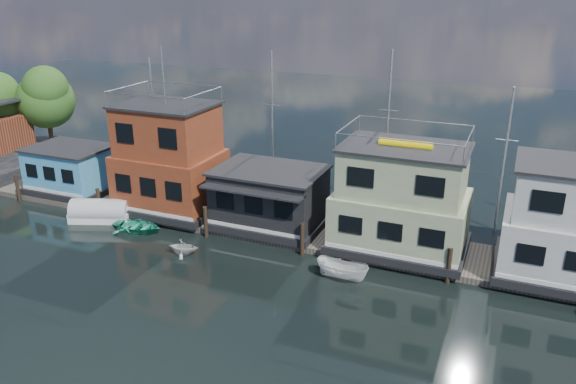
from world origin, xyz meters
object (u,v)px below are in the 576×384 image
at_px(houseboat_blue, 71,169).
at_px(tarp_runabout, 101,212).
at_px(houseboat_dark, 270,197).
at_px(houseboat_red, 170,160).
at_px(dinghy_white, 183,247).
at_px(houseboat_green, 401,201).
at_px(motorboat, 342,270).
at_px(dinghy_teal, 138,226).

xyz_separation_m(houseboat_blue, tarp_runabout, (5.53, -3.34, -1.55)).
bearing_deg(houseboat_dark, tarp_runabout, -164.49).
bearing_deg(houseboat_red, houseboat_blue, -180.00).
bearing_deg(dinghy_white, tarp_runabout, 61.26).
bearing_deg(dinghy_white, houseboat_dark, -45.94).
xyz_separation_m(houseboat_green, dinghy_white, (-12.53, -5.61, -3.03)).
xyz_separation_m(houseboat_blue, motorboat, (24.31, -4.84, -1.57)).
xyz_separation_m(houseboat_blue, houseboat_red, (9.50, 0.00, 1.90)).
relative_size(houseboat_blue, dinghy_teal, 1.79).
bearing_deg(houseboat_blue, tarp_runabout, -31.16).
distance_m(houseboat_dark, houseboat_green, 9.07).
xyz_separation_m(houseboat_dark, dinghy_teal, (-8.36, -3.82, -2.05)).
height_order(houseboat_dark, dinghy_teal, houseboat_dark).
bearing_deg(dinghy_teal, houseboat_dark, -69.09).
distance_m(dinghy_teal, dinghy_white, 5.15).
distance_m(houseboat_blue, houseboat_green, 26.53).
distance_m(houseboat_blue, dinghy_teal, 10.09).
bearing_deg(motorboat, dinghy_white, 101.84).
height_order(houseboat_dark, tarp_runabout, houseboat_dark).
relative_size(houseboat_blue, tarp_runabout, 1.38).
height_order(houseboat_blue, houseboat_red, houseboat_red).
bearing_deg(dinghy_teal, houseboat_blue, 63.58).
height_order(houseboat_red, tarp_runabout, houseboat_red).
relative_size(houseboat_dark, houseboat_green, 0.88).
height_order(houseboat_blue, motorboat, houseboat_blue).
bearing_deg(houseboat_dark, dinghy_teal, -155.44).
bearing_deg(tarp_runabout, houseboat_dark, -5.41).
bearing_deg(dinghy_white, houseboat_green, -79.58).
bearing_deg(houseboat_red, motorboat, -18.08).
xyz_separation_m(houseboat_red, dinghy_teal, (-0.36, -3.84, -3.73)).
distance_m(houseboat_green, motorboat, 6.06).
height_order(houseboat_blue, houseboat_green, houseboat_green).
bearing_deg(dinghy_white, dinghy_teal, 56.14).
relative_size(houseboat_red, houseboat_green, 1.41).
distance_m(houseboat_blue, tarp_runabout, 6.64).
xyz_separation_m(houseboat_blue, houseboat_dark, (17.50, -0.02, 0.21)).
bearing_deg(tarp_runabout, houseboat_green, -11.87).
bearing_deg(houseboat_blue, dinghy_white, -21.87).
relative_size(houseboat_dark, motorboat, 2.26).
height_order(houseboat_green, tarp_runabout, houseboat_green).
distance_m(houseboat_red, motorboat, 15.96).
relative_size(houseboat_blue, motorboat, 1.95).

